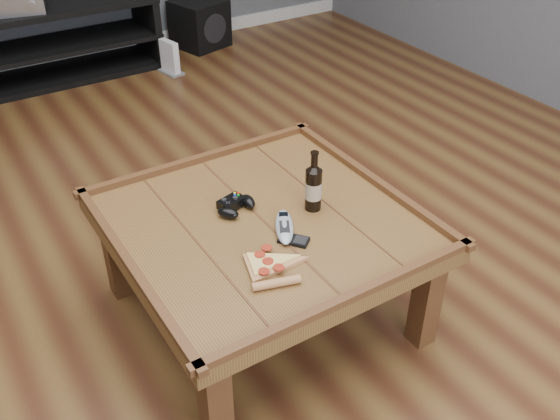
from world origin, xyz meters
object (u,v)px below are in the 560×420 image
coffee_table (263,234)px  pizza_slice (269,266)px  subwoofer (200,24)px  media_console (54,43)px  av_receiver (13,0)px  game_controller (235,205)px  remote_control (284,227)px  game_console (170,59)px  beer_bottle (313,186)px  smartphone (294,240)px

coffee_table → pizza_slice: size_ratio=3.37×
coffee_table → subwoofer: bearing=68.4°
media_console → av_receiver: av_receiver is taller
game_controller → subwoofer: (1.16, 2.69, -0.30)m
subwoofer → pizza_slice: bearing=-127.2°
remote_control → coffee_table: bearing=139.7°
coffee_table → pizza_slice: (-0.12, -0.24, 0.07)m
media_console → game_controller: bearing=-91.1°
media_console → subwoofer: size_ratio=3.29×
game_controller → pizza_slice: (-0.07, -0.34, -0.01)m
game_console → pizza_slice: bearing=-118.9°
beer_bottle → smartphone: size_ratio=2.06×
coffee_table → subwoofer: 3.02m
beer_bottle → media_console: bearing=93.9°
media_console → game_controller: media_console is taller
coffee_table → game_console: 2.53m
coffee_table → smartphone: size_ratio=9.22×
media_console → game_controller: (-0.05, -2.64, 0.23)m
media_console → av_receiver: 0.37m
game_console → coffee_table: bearing=-117.9°
pizza_slice → av_receiver: av_receiver is taller
beer_bottle → smartphone: beer_bottle is taller
game_controller → smartphone: game_controller is taller
remote_control → game_console: size_ratio=0.87×
game_controller → remote_control: size_ratio=0.80×
beer_bottle → game_console: beer_bottle is taller
smartphone → subwoofer: (1.08, 2.96, -0.28)m
pizza_slice → remote_control: 0.21m
game_console → subwoofer: bearing=30.0°
game_console → media_console: bearing=141.8°
beer_bottle → game_controller: (-0.24, 0.14, -0.07)m
media_console → remote_control: media_console is taller
coffee_table → game_controller: bearing=115.9°
av_receiver → game_console: (0.88, -0.33, -0.46)m
beer_bottle → remote_control: bearing=-160.2°
pizza_slice → remote_control: (0.15, 0.15, 0.01)m
game_controller → subwoofer: game_controller is taller
coffee_table → game_controller: size_ratio=6.32×
media_console → coffee_table: bearing=-90.0°
av_receiver → pizza_slice: bearing=-75.0°
pizza_slice → coffee_table: bearing=80.1°
smartphone → remote_control: remote_control is taller
coffee_table → beer_bottle: (0.19, -0.03, 0.15)m
game_console → game_controller: bearing=-119.7°
game_controller → game_console: bearing=57.4°
av_receiver → subwoofer: av_receiver is taller
beer_bottle → game_controller: bearing=150.5°
game_controller → remote_control: (0.08, -0.19, -0.01)m
game_controller → av_receiver: (-0.15, 2.64, 0.09)m
media_console → pizza_slice: size_ratio=4.58×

